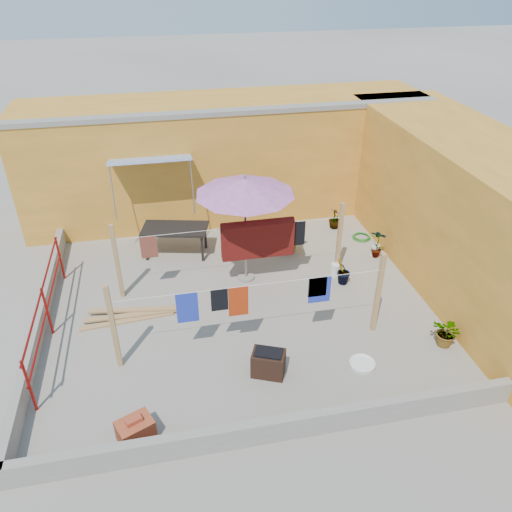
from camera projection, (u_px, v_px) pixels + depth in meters
name	position (u px, v px, depth m)	size (l,w,h in m)	color
ground	(239.00, 304.00, 10.88)	(80.00, 80.00, 0.00)	#9E998E
wall_back	(227.00, 157.00, 14.02)	(11.00, 3.27, 3.21)	orange
wall_right	(471.00, 216.00, 10.93)	(2.40, 9.00, 3.20)	orange
parapet_front	(279.00, 429.00, 7.78)	(8.30, 0.16, 0.44)	gray
parapet_left	(40.00, 320.00, 10.06)	(0.16, 7.30, 0.44)	gray
red_railing	(45.00, 304.00, 9.67)	(0.05, 4.20, 1.10)	maroon
clothesline_rig	(255.00, 248.00, 10.82)	(5.09, 2.35, 1.80)	tan
patio_umbrella	(245.00, 187.00, 10.49)	(2.41, 2.41, 2.59)	gray
outdoor_table	(175.00, 230.00, 12.30)	(1.74, 1.15, 0.75)	black
brick_stack	(136.00, 431.00, 7.77)	(0.65, 0.58, 0.47)	#A54126
lumber_pile	(131.00, 315.00, 10.44)	(2.08, 0.59, 0.12)	tan
brazier	(268.00, 363.00, 8.97)	(0.69, 0.59, 0.53)	black
white_basin	(362.00, 364.00, 9.25)	(0.49, 0.49, 0.09)	silver
water_jug_a	(335.00, 270.00, 11.74)	(0.22, 0.22, 0.35)	silver
water_jug_b	(375.00, 250.00, 12.54)	(0.21, 0.21, 0.34)	silver
green_hose	(361.00, 237.00, 13.31)	(0.49, 0.49, 0.07)	#1A7119
plant_back_a	(289.00, 238.00, 12.57)	(0.69, 0.60, 0.77)	#29621C
plant_back_b	(335.00, 218.00, 13.68)	(0.33, 0.33, 0.58)	#29621C
plant_right_a	(378.00, 243.00, 12.33)	(0.41, 0.28, 0.78)	#29621C
plant_right_b	(343.00, 272.00, 11.34)	(0.37, 0.30, 0.68)	#29621C
plant_right_c	(448.00, 333.00, 9.58)	(0.55, 0.48, 0.61)	#29621C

